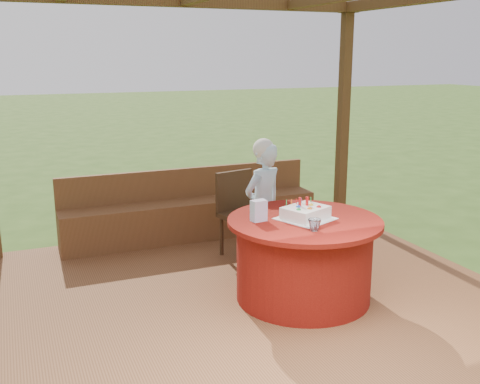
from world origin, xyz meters
name	(u,v)px	position (x,y,z in m)	size (l,w,h in m)	color
ground	(251,304)	(0.00, 0.00, 0.00)	(60.00, 60.00, 0.00)	#33541C
deck	(251,298)	(0.00, 0.00, 0.06)	(4.50, 4.00, 0.12)	brown
pergola	(252,30)	(0.00, 0.00, 2.41)	(4.50, 4.00, 2.72)	brown
bench	(192,215)	(0.00, 1.72, 0.38)	(3.00, 0.42, 0.80)	brown
table	(304,258)	(0.38, -0.28, 0.49)	(1.33, 1.33, 0.73)	maroon
chair	(241,209)	(0.30, 0.96, 0.62)	(0.53, 0.53, 0.90)	#3A2312
elderly_woman	(263,203)	(0.38, 0.57, 0.78)	(0.54, 0.45, 1.31)	#A4D8F3
birthday_cake	(305,213)	(0.38, -0.28, 0.90)	(0.53, 0.53, 0.18)	white
gift_bag	(259,211)	(-0.01, -0.18, 0.94)	(0.13, 0.08, 0.18)	#F09BCF
drinking_glass	(314,225)	(0.29, -0.60, 0.89)	(0.10, 0.10, 0.10)	white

